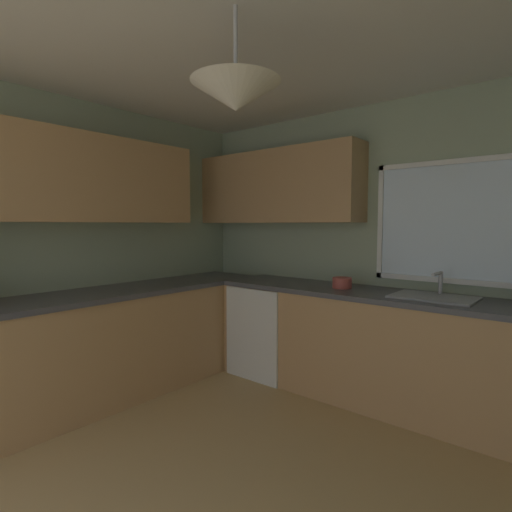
# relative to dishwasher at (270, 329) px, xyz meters

# --- Properties ---
(ground_plane) EXTENTS (8.69, 8.69, 0.00)m
(ground_plane) POSITION_rel_dishwasher_xyz_m (1.01, -1.58, -0.42)
(ground_plane) COLOR tan
(room_shell) EXTENTS (4.07, 3.95, 2.53)m
(room_shell) POSITION_rel_dishwasher_xyz_m (0.61, -1.10, 1.29)
(room_shell) COLOR #9EAD8E
(room_shell) RESTS_ON ground_plane
(counter_run_left) EXTENTS (0.65, 3.56, 0.89)m
(counter_run_left) POSITION_rel_dishwasher_xyz_m (-0.66, -1.58, 0.02)
(counter_run_left) COLOR tan
(counter_run_left) RESTS_ON ground_plane
(counter_run_back) EXTENTS (3.16, 0.65, 0.89)m
(counter_run_back) POSITION_rel_dishwasher_xyz_m (1.22, 0.03, 0.02)
(counter_run_back) COLOR tan
(counter_run_back) RESTS_ON ground_plane
(dishwasher) EXTENTS (0.60, 0.60, 0.85)m
(dishwasher) POSITION_rel_dishwasher_xyz_m (0.00, 0.00, 0.00)
(dishwasher) COLOR white
(dishwasher) RESTS_ON ground_plane
(sink_assembly) EXTENTS (0.57, 0.40, 0.19)m
(sink_assembly) POSITION_rel_dishwasher_xyz_m (1.49, 0.04, 0.48)
(sink_assembly) COLOR #9EA0A5
(sink_assembly) RESTS_ON counter_run_back
(bowl) EXTENTS (0.16, 0.16, 0.09)m
(bowl) POSITION_rel_dishwasher_xyz_m (0.74, 0.03, 0.51)
(bowl) COLOR #B74C42
(bowl) RESTS_ON counter_run_back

